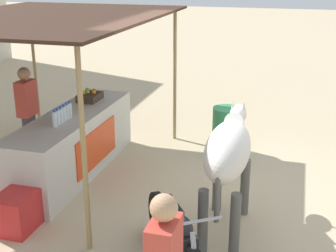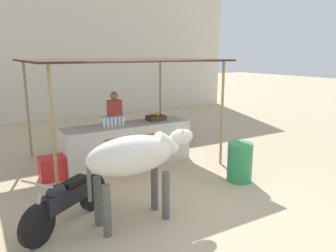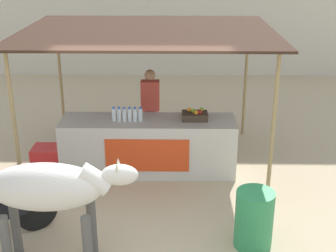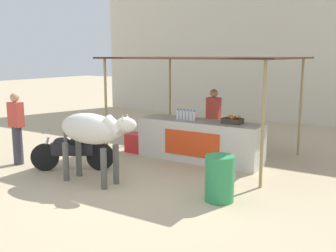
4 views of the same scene
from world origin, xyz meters
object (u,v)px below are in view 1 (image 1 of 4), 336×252
stall_counter (73,144)px  cow (228,152)px  fruit_crate (90,96)px  water_barrel (227,130)px  motorcycle_parked (176,234)px  vendor_behind_counter (29,117)px  cooler_box (18,211)px

stall_counter → cow: bearing=-111.4°
fruit_crate → cow: (-1.81, -2.64, 0.00)m
water_barrel → motorcycle_parked: bearing=-179.7°
water_barrel → motorcycle_parked: motorcycle_parked is taller
fruit_crate → water_barrel: 2.43m
vendor_behind_counter → cow: 3.49m
motorcycle_parked → vendor_behind_counter: bearing=56.0°
fruit_crate → cow: size_ratio=0.24×
fruit_crate → cow: 3.20m
water_barrel → cow: cow is taller
motorcycle_parked → cooler_box: bearing=82.7°
stall_counter → motorcycle_parked: bearing=-132.1°
stall_counter → fruit_crate: bearing=3.9°
stall_counter → motorcycle_parked: (-1.98, -2.20, -0.05)m
stall_counter → motorcycle_parked: 2.96m
cow → vendor_behind_counter: bearing=73.1°
stall_counter → motorcycle_parked: stall_counter is taller
water_barrel → motorcycle_parked: size_ratio=0.52×
stall_counter → vendor_behind_counter: 0.84m
water_barrel → motorcycle_parked: (-3.50, -0.02, 0.03)m
vendor_behind_counter → fruit_crate: bearing=-41.2°
fruit_crate → vendor_behind_counter: size_ratio=0.27×
motorcycle_parked → fruit_crate: bearing=39.0°
cow → motorcycle_parked: 1.21m
vendor_behind_counter → water_barrel: bearing=-62.8°
cooler_box → motorcycle_parked: 2.13m
cooler_box → motorcycle_parked: (-0.27, -2.10, 0.19)m
stall_counter → water_barrel: stall_counter is taller
fruit_crate → cow: cow is taller
stall_counter → water_barrel: bearing=-55.3°
vendor_behind_counter → water_barrel: size_ratio=2.05×
cow → cooler_box: bearing=105.8°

